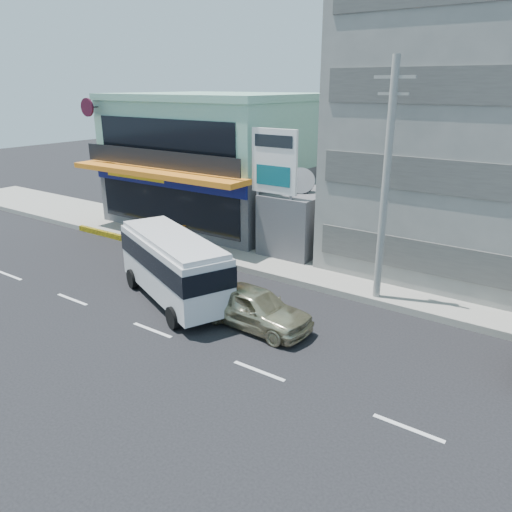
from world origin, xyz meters
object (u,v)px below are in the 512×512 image
(billboard, at_px, (274,169))
(minibus, at_px, (173,263))
(shop_building, at_px, (218,163))
(satellite_dish, at_px, (300,191))
(motorcycle_rider, at_px, (186,251))
(sedan, at_px, (254,307))
(utility_pole_near, at_px, (386,184))

(billboard, distance_m, minibus, 7.41)
(shop_building, bearing_deg, billboard, -32.32)
(satellite_dish, bearing_deg, minibus, -98.20)
(minibus, distance_m, motorcycle_rider, 4.76)
(billboard, bearing_deg, satellite_dish, 74.48)
(satellite_dish, bearing_deg, sedan, -70.47)
(shop_building, xyz_separation_m, satellite_dish, (8.00, -2.95, -0.42))
(utility_pole_near, bearing_deg, satellite_dish, 149.04)
(shop_building, relative_size, satellite_dish, 8.27)
(billboard, bearing_deg, motorcycle_rider, -139.96)
(satellite_dish, height_order, utility_pole_near, utility_pole_near)
(utility_pole_near, xyz_separation_m, minibus, (-7.22, -4.86, -3.39))
(billboard, relative_size, utility_pole_near, 0.69)
(shop_building, relative_size, utility_pole_near, 1.24)
(shop_building, xyz_separation_m, utility_pole_near, (14.00, -6.55, 1.15))
(utility_pole_near, height_order, motorcycle_rider, utility_pole_near)
(billboard, height_order, sedan, billboard)
(minibus, height_order, motorcycle_rider, minibus)
(shop_building, height_order, sedan, shop_building)
(satellite_dish, distance_m, minibus, 8.74)
(shop_building, xyz_separation_m, sedan, (11.00, -11.40, -3.19))
(motorcycle_rider, bearing_deg, utility_pole_near, 6.51)
(motorcycle_rider, bearing_deg, satellite_dish, 49.85)
(billboard, bearing_deg, utility_pole_near, -15.48)
(sedan, distance_m, motorcycle_rider, 7.93)
(billboard, bearing_deg, shop_building, 147.68)
(shop_building, xyz_separation_m, motorcycle_rider, (4.00, -7.69, -3.29))
(shop_building, relative_size, minibus, 1.69)
(shop_building, relative_size, sedan, 2.61)
(motorcycle_rider, bearing_deg, minibus, -53.19)
(billboard, bearing_deg, minibus, -96.16)
(utility_pole_near, bearing_deg, sedan, -121.69)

